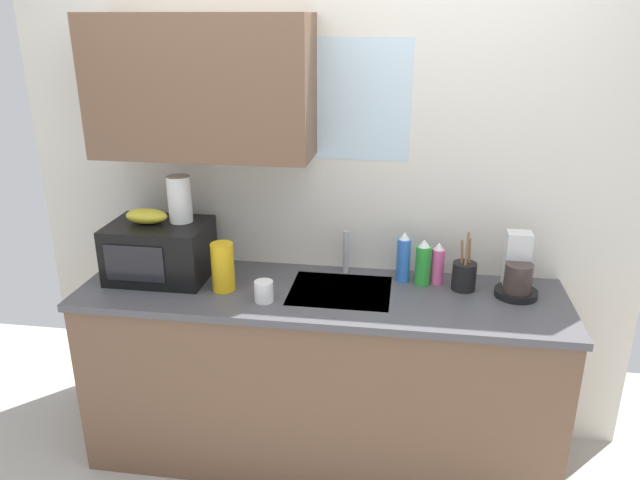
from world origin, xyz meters
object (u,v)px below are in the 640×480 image
object	(u,v)px
coffee_maker	(517,272)
dish_soap_bottle_pink	(438,264)
utensil_crock	(464,275)
cereal_canister	(223,267)
dish_soap_bottle_blue	(403,258)
paper_towel_roll	(180,199)
mug_white	(264,291)
dish_soap_bottle_green	(423,263)
banana_bunch	(146,216)
microwave	(160,251)

from	to	relation	value
coffee_maker	dish_soap_bottle_pink	size ratio (longest dim) A/B	1.36
coffee_maker	utensil_crock	size ratio (longest dim) A/B	0.98
coffee_maker	cereal_canister	bearing A→B (deg)	-173.16
dish_soap_bottle_pink	dish_soap_bottle_blue	bearing A→B (deg)	177.38
paper_towel_roll	utensil_crock	xyz separation A→B (m)	(1.33, 0.02, -0.31)
dish_soap_bottle_blue	mug_white	size ratio (longest dim) A/B	2.58
coffee_maker	dish_soap_bottle_blue	bearing A→B (deg)	172.51
dish_soap_bottle_pink	cereal_canister	bearing A→B (deg)	-167.35
dish_soap_bottle_green	mug_white	size ratio (longest dim) A/B	2.34
banana_bunch	mug_white	world-z (taller)	banana_bunch
microwave	cereal_canister	world-z (taller)	microwave
coffee_maker	utensil_crock	bearing A→B (deg)	177.15
dish_soap_bottle_green	paper_towel_roll	bearing A→B (deg)	-177.47
cereal_canister	dish_soap_bottle_pink	bearing A→B (deg)	12.65
dish_soap_bottle_pink	microwave	bearing A→B (deg)	-174.79
paper_towel_roll	dish_soap_bottle_pink	world-z (taller)	paper_towel_roll
dish_soap_bottle_green	dish_soap_bottle_pink	bearing A→B (deg)	14.32
microwave	banana_bunch	distance (m)	0.18
coffee_maker	mug_white	size ratio (longest dim) A/B	2.95
banana_bunch	dish_soap_bottle_pink	world-z (taller)	banana_bunch
microwave	dish_soap_bottle_pink	bearing A→B (deg)	5.21
dish_soap_bottle_pink	mug_white	size ratio (longest dim) A/B	2.17
dish_soap_bottle_blue	dish_soap_bottle_green	bearing A→B (deg)	-15.16
banana_bunch	dish_soap_bottle_blue	distance (m)	1.22
utensil_crock	paper_towel_roll	bearing A→B (deg)	-179.15
dish_soap_bottle_pink	cereal_canister	world-z (taller)	cereal_canister
microwave	dish_soap_bottle_blue	bearing A→B (deg)	6.28
microwave	paper_towel_roll	size ratio (longest dim) A/B	2.09
mug_white	banana_bunch	bearing A→B (deg)	162.47
banana_bunch	dish_soap_bottle_green	size ratio (longest dim) A/B	0.90
paper_towel_roll	dish_soap_bottle_green	bearing A→B (deg)	2.53
dish_soap_bottle_pink	utensil_crock	distance (m)	0.13
utensil_crock	dish_soap_bottle_pink	bearing A→B (deg)	158.06
dish_soap_bottle_blue	cereal_canister	distance (m)	0.84
mug_white	microwave	bearing A→B (deg)	161.15
microwave	cereal_canister	size ratio (longest dim) A/B	2.03
dish_soap_bottle_pink	banana_bunch	bearing A→B (deg)	-175.05
coffee_maker	microwave	bearing A→B (deg)	-177.94
microwave	banana_bunch	size ratio (longest dim) A/B	2.30
coffee_maker	dish_soap_bottle_pink	distance (m)	0.35
paper_towel_roll	coffee_maker	bearing A→B (deg)	0.31
paper_towel_roll	utensil_crock	distance (m)	1.37
paper_towel_roll	cereal_canister	xyz separation A→B (m)	(0.24, -0.15, -0.27)
dish_soap_bottle_blue	dish_soap_bottle_pink	world-z (taller)	dish_soap_bottle_blue
banana_bunch	dish_soap_bottle_pink	distance (m)	1.38
microwave	paper_towel_roll	distance (m)	0.27
coffee_maker	banana_bunch	bearing A→B (deg)	-178.05
microwave	coffee_maker	distance (m)	1.66
cereal_canister	dish_soap_bottle_green	bearing A→B (deg)	12.52
paper_towel_roll	dish_soap_bottle_blue	size ratio (longest dim) A/B	0.90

